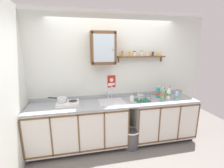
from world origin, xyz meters
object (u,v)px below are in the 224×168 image
Objects in this scene: hot_plate_stove at (68,103)px; bottle_water_clear_4 at (169,92)px; saucepan at (62,99)px; bottle_juice_amber_2 at (164,94)px; dish_rack at (141,99)px; bottle_water_blue_3 at (177,95)px; bottle_detergent_teal_5 at (158,92)px; wall_cabinet at (103,48)px; trash_bin at (131,138)px; warning_sign at (111,81)px; sink at (111,103)px; bottle_opaque_white_0 at (168,94)px; bottle_soda_green_1 at (163,95)px; mug at (132,99)px.

bottle_water_clear_4 reaches higher than hot_plate_stove.
bottle_juice_amber_2 is (2.07, -0.00, -0.02)m from saucepan.
bottle_water_clear_4 reaches higher than dish_rack.
bottle_detergent_teal_5 is at bearing 145.16° from bottle_water_blue_3.
wall_cabinet is at bearing 165.73° from dish_rack.
trash_bin is (-0.78, -0.24, -0.81)m from bottle_juice_amber_2.
bottle_water_blue_3 is at bearing -82.02° from bottle_water_clear_4.
warning_sign is at bearing 168.14° from bottle_detergent_teal_5.
bottle_water_blue_3 is 0.76× the size of dish_rack.
hot_plate_stove is 0.66× the size of wall_cabinet.
bottle_juice_amber_2 is 0.25m from bottle_water_blue_3.
bottle_detergent_teal_5 is (1.96, 0.05, -0.00)m from saucepan.
sink is 0.82m from trash_bin.
bottle_detergent_teal_5 is (1.86, 0.07, 0.08)m from hot_plate_stove.
bottle_soda_green_1 is (-0.15, -0.05, 0.02)m from bottle_opaque_white_0.
hot_plate_stove reaches higher than trash_bin.
saucepan is at bearing 177.55° from dish_rack.
hot_plate_stove is 1.87× the size of bottle_water_blue_3.
wall_cabinet is (-1.43, 0.07, 0.93)m from bottle_water_clear_4.
bottle_opaque_white_0 reaches higher than trash_bin.
dish_rack is at bearing -1.41° from mug.
sink is 0.62m from dish_rack.
dish_rack is 1.26m from wall_cabinet.
hot_plate_stove is 1.05× the size of trash_bin.
mug is (-0.62, -0.11, -0.06)m from bottle_detergent_teal_5.
saucepan is 1.05m from warning_sign.
sink is 1.07m from wall_cabinet.
wall_cabinet is (-1.47, 0.29, 0.94)m from bottle_water_blue_3.
bottle_opaque_white_0 is 1.07× the size of bottle_water_clear_4.
mug is 0.79m from trash_bin.
hot_plate_stove is 1.56× the size of bottle_detergent_teal_5.
bottle_opaque_white_0 reaches higher than saucepan.
bottle_water_blue_3 reaches higher than dish_rack.
bottle_detergent_teal_5 is 1.11m from trash_bin.
bottle_detergent_teal_5 is at bearing 2.23° from hot_plate_stove.
bottle_detergent_teal_5 reaches higher than trash_bin.
saucepan is 1.96m from bottle_soda_green_1.
warning_sign is at bearing 166.54° from bottle_juice_amber_2.
saucepan is at bearing 179.89° from bottle_juice_amber_2.
bottle_detergent_teal_5 is 1.48m from wall_cabinet.
mug is (-0.72, -0.06, -0.04)m from bottle_juice_amber_2.
bottle_soda_green_1 is at bearing -13.22° from dish_rack.
bottle_soda_green_1 is 0.45× the size of wall_cabinet.
hot_plate_stove is (-0.83, -0.02, 0.06)m from sink.
sink is 1.04m from bottle_soda_green_1.
saucepan is 2.27m from bottle_water_blue_3.
bottle_water_clear_4 reaches higher than saucepan.
bottle_water_clear_4 is at bearing 37.94° from bottle_soda_green_1.
hot_plate_stove is at bearing -179.47° from bottle_juice_amber_2.
bottle_opaque_white_0 is 1.95× the size of mug.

